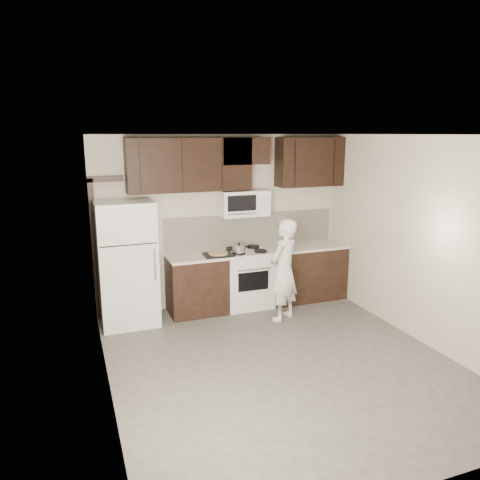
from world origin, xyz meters
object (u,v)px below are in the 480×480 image
microwave (244,203)px  person (284,270)px  stove (246,278)px  refrigerator (127,263)px

microwave → person: microwave is taller
stove → refrigerator: (-1.85, -0.05, 0.44)m
refrigerator → person: (2.16, -0.66, -0.14)m
refrigerator → person: size_ratio=1.18×
stove → refrigerator: size_ratio=0.52×
stove → person: 0.83m
microwave → person: 1.26m
refrigerator → stove: bearing=1.5°
stove → microwave: size_ratio=1.24×
microwave → person: (0.31, -0.83, -0.89)m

